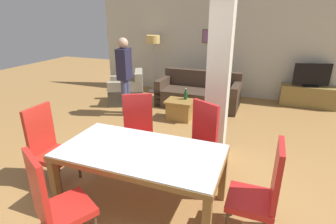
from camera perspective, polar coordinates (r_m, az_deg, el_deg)
ground_plane at (r=3.42m, az=-5.54°, el=-19.22°), size 18.00×18.00×0.00m
back_wall at (r=7.46m, az=11.71°, el=13.86°), size 7.20×0.09×2.70m
divider_pillar at (r=4.06m, az=11.04°, el=8.37°), size 0.33×0.30×2.70m
dining_table at (r=3.07m, az=-5.93°, el=-10.47°), size 1.86×0.98×0.75m
dining_chair_head_right at (r=2.85m, az=19.74°, el=-15.81°), size 0.46×0.46×1.08m
dining_chair_far_left at (r=3.95m, az=-6.41°, el=-3.87°), size 0.62×0.62×1.08m
dining_chair_far_right at (r=3.65m, az=6.72°, el=-6.06°), size 0.62×0.62×1.08m
dining_chair_head_left at (r=3.85m, az=-24.53°, el=-6.49°), size 0.46×0.46×1.08m
dining_chair_near_left at (r=2.77m, az=-23.47°, el=-17.51°), size 0.62×0.62×1.08m
sofa at (r=6.61m, az=6.65°, el=3.83°), size 1.98×0.94×0.83m
armchair at (r=6.87m, az=-8.70°, el=4.41°), size 1.11×1.09×0.82m
coffee_table at (r=5.71m, az=2.56°, el=0.56°), size 0.59×0.47×0.43m
bottle at (r=5.71m, az=3.86°, el=3.70°), size 0.08×0.08×0.24m
tv_stand at (r=7.36m, az=28.13°, el=3.02°), size 1.27×0.40×0.52m
tv_screen at (r=7.24m, az=28.84°, el=7.01°), size 0.84×0.28×0.56m
floor_lamp at (r=7.64m, az=-3.27°, el=14.51°), size 0.38×0.38×1.61m
standing_person at (r=5.87m, az=-9.45°, el=8.66°), size 0.26×0.40×1.71m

